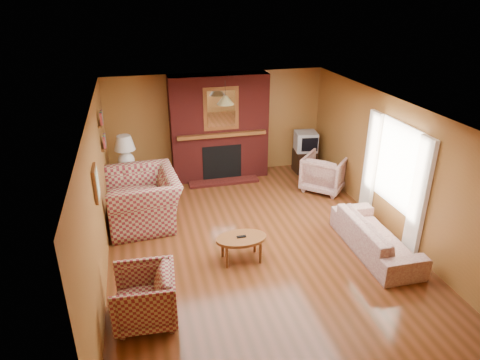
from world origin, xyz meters
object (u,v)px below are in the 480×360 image
object	(u,v)px
fireplace	(219,129)
plaid_loveseat	(143,199)
crt_tv	(306,141)
plaid_armchair	(144,297)
floral_armchair	(325,173)
coffee_table	(241,240)
floral_sofa	(376,236)
tv_stand	(304,161)
side_table	(129,182)
table_lamp	(125,150)

from	to	relation	value
fireplace	plaid_loveseat	world-z (taller)	fireplace
fireplace	crt_tv	distance (m)	2.10
plaid_loveseat	plaid_armchair	xyz separation A→B (m)	(-0.10, -2.71, -0.11)
floral_armchair	crt_tv	distance (m)	1.14
plaid_armchair	coffee_table	xyz separation A→B (m)	(1.59, 1.04, -0.00)
plaid_loveseat	crt_tv	world-z (taller)	crt_tv
fireplace	floral_sofa	bearing A→B (deg)	-63.05
fireplace	coffee_table	size ratio (longest dim) A/B	2.90
tv_stand	crt_tv	size ratio (longest dim) A/B	0.96
side_table	crt_tv	bearing A→B (deg)	4.74
plaid_loveseat	crt_tv	xyz separation A→B (m)	(3.90, 1.58, 0.28)
floral_sofa	floral_armchair	xyz separation A→B (m)	(0.17, 2.46, 0.11)
fireplace	side_table	xyz separation A→B (m)	(-2.10, -0.53, -0.86)
floral_sofa	coffee_table	distance (m)	2.28
fireplace	tv_stand	xyz separation A→B (m)	(2.05, -0.18, -0.91)
plaid_loveseat	floral_sofa	size ratio (longest dim) A/B	0.77
fireplace	floral_sofa	size ratio (longest dim) A/B	1.23
floral_armchair	table_lamp	size ratio (longest dim) A/B	1.24
coffee_table	side_table	xyz separation A→B (m)	(-1.74, 2.91, -0.05)
plaid_loveseat	floral_armchair	size ratio (longest dim) A/B	1.70
table_lamp	tv_stand	world-z (taller)	table_lamp
plaid_loveseat	coffee_table	distance (m)	2.24
fireplace	floral_sofa	world-z (taller)	fireplace
plaid_loveseat	tv_stand	distance (m)	4.22
coffee_table	fireplace	bearing A→B (deg)	83.98
fireplace	table_lamp	bearing A→B (deg)	-165.71
coffee_table	table_lamp	distance (m)	3.45
floral_sofa	table_lamp	distance (m)	5.18
crt_tv	plaid_loveseat	bearing A→B (deg)	-157.95
plaid_armchair	crt_tv	xyz separation A→B (m)	(4.00, 4.29, 0.39)
plaid_loveseat	plaid_armchair	bearing A→B (deg)	-6.93
plaid_loveseat	fireplace	bearing A→B (deg)	128.91
coffee_table	tv_stand	world-z (taller)	tv_stand
plaid_loveseat	tv_stand	size ratio (longest dim) A/B	2.78
tv_stand	plaid_armchair	bearing A→B (deg)	-131.03
plaid_armchair	side_table	size ratio (longest dim) A/B	1.29
floral_sofa	tv_stand	bearing A→B (deg)	-1.57
tv_stand	crt_tv	xyz separation A→B (m)	(0.00, -0.01, 0.50)
floral_sofa	tv_stand	distance (m)	3.56
coffee_table	tv_stand	xyz separation A→B (m)	(2.41, 3.26, -0.10)
side_table	crt_tv	world-z (taller)	crt_tv
floral_sofa	floral_armchair	size ratio (longest dim) A/B	2.22
plaid_loveseat	floral_armchair	world-z (taller)	plaid_loveseat
coffee_table	crt_tv	bearing A→B (deg)	53.41
fireplace	floral_armchair	distance (m)	2.56
table_lamp	crt_tv	xyz separation A→B (m)	(4.15, 0.34, -0.27)
plaid_loveseat	side_table	size ratio (longest dim) A/B	2.32
fireplace	crt_tv	xyz separation A→B (m)	(2.05, -0.19, -0.42)
tv_stand	fireplace	bearing A→B (deg)	176.79
plaid_armchair	table_lamp	bearing A→B (deg)	-174.29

